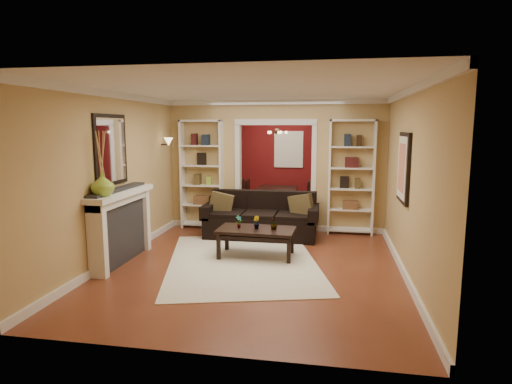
% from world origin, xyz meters
% --- Properties ---
extents(floor, '(8.00, 8.00, 0.00)m').
position_xyz_m(floor, '(0.00, 0.00, 0.00)').
color(floor, brown).
rests_on(floor, ground).
extents(ceiling, '(8.00, 8.00, 0.00)m').
position_xyz_m(ceiling, '(0.00, 0.00, 2.70)').
color(ceiling, white).
rests_on(ceiling, ground).
extents(wall_back, '(8.00, 0.00, 8.00)m').
position_xyz_m(wall_back, '(0.00, 4.00, 1.35)').
color(wall_back, tan).
rests_on(wall_back, ground).
extents(wall_front, '(8.00, 0.00, 8.00)m').
position_xyz_m(wall_front, '(0.00, -4.00, 1.35)').
color(wall_front, tan).
rests_on(wall_front, ground).
extents(wall_left, '(0.00, 8.00, 8.00)m').
position_xyz_m(wall_left, '(-2.25, 0.00, 1.35)').
color(wall_left, tan).
rests_on(wall_left, ground).
extents(wall_right, '(0.00, 8.00, 8.00)m').
position_xyz_m(wall_right, '(2.25, 0.00, 1.35)').
color(wall_right, tan).
rests_on(wall_right, ground).
extents(partition_wall, '(4.50, 0.15, 2.70)m').
position_xyz_m(partition_wall, '(0.00, 1.20, 1.35)').
color(partition_wall, tan).
rests_on(partition_wall, floor).
extents(red_back_panel, '(4.44, 0.04, 2.64)m').
position_xyz_m(red_back_panel, '(0.00, 3.97, 1.32)').
color(red_back_panel, maroon).
rests_on(red_back_panel, floor).
extents(dining_window, '(0.78, 0.03, 0.98)m').
position_xyz_m(dining_window, '(0.00, 3.93, 1.55)').
color(dining_window, '#8CA5CC').
rests_on(dining_window, wall_back).
extents(area_rug, '(3.07, 3.73, 0.01)m').
position_xyz_m(area_rug, '(-0.22, -1.14, 0.01)').
color(area_rug, silver).
rests_on(area_rug, floor).
extents(sofa, '(2.24, 0.97, 0.88)m').
position_xyz_m(sofa, '(-0.19, 0.45, 0.44)').
color(sofa, black).
rests_on(sofa, floor).
extents(pillow_left, '(0.46, 0.17, 0.45)m').
position_xyz_m(pillow_left, '(-0.98, 0.43, 0.65)').
color(pillow_left, brown).
rests_on(pillow_left, sofa).
extents(pillow_right, '(0.48, 0.31, 0.47)m').
position_xyz_m(pillow_right, '(0.61, 0.43, 0.66)').
color(pillow_right, brown).
rests_on(pillow_right, sofa).
extents(coffee_table, '(1.30, 0.74, 0.48)m').
position_xyz_m(coffee_table, '(-0.05, -0.84, 0.24)').
color(coffee_table, black).
rests_on(coffee_table, floor).
extents(plant_left, '(0.13, 0.13, 0.21)m').
position_xyz_m(plant_left, '(-0.35, -0.84, 0.59)').
color(plant_left, '#336626').
rests_on(plant_left, coffee_table).
extents(plant_center, '(0.15, 0.15, 0.21)m').
position_xyz_m(plant_center, '(-0.05, -0.84, 0.59)').
color(plant_center, '#336626').
rests_on(plant_center, coffee_table).
extents(plant_right, '(0.15, 0.15, 0.20)m').
position_xyz_m(plant_right, '(0.25, -0.84, 0.58)').
color(plant_right, '#336626').
rests_on(plant_right, coffee_table).
extents(bookshelf_left, '(0.90, 0.30, 2.30)m').
position_xyz_m(bookshelf_left, '(-1.55, 1.03, 1.15)').
color(bookshelf_left, white).
rests_on(bookshelf_left, floor).
extents(bookshelf_right, '(0.90, 0.30, 2.30)m').
position_xyz_m(bookshelf_right, '(1.55, 1.03, 1.15)').
color(bookshelf_right, white).
rests_on(bookshelf_right, floor).
extents(fireplace, '(0.32, 1.70, 1.16)m').
position_xyz_m(fireplace, '(-2.09, -1.50, 0.58)').
color(fireplace, white).
rests_on(fireplace, floor).
extents(vase, '(0.40, 0.40, 0.35)m').
position_xyz_m(vase, '(-2.09, -2.04, 1.33)').
color(vase, '#8DB53A').
rests_on(vase, fireplace).
extents(mirror, '(0.03, 0.95, 1.10)m').
position_xyz_m(mirror, '(-2.23, -1.50, 1.80)').
color(mirror, silver).
rests_on(mirror, wall_left).
extents(wall_sconce, '(0.18, 0.18, 0.22)m').
position_xyz_m(wall_sconce, '(-2.15, 0.55, 1.83)').
color(wall_sconce, '#FFE0A5').
rests_on(wall_sconce, wall_left).
extents(framed_art, '(0.04, 0.85, 1.05)m').
position_xyz_m(framed_art, '(2.21, -1.00, 1.55)').
color(framed_art, black).
rests_on(framed_art, wall_right).
extents(dining_table, '(1.79, 1.00, 0.63)m').
position_xyz_m(dining_table, '(-0.15, 2.58, 0.31)').
color(dining_table, black).
rests_on(dining_table, floor).
extents(dining_chair_nw, '(0.57, 0.57, 0.94)m').
position_xyz_m(dining_chair_nw, '(-0.70, 2.28, 0.47)').
color(dining_chair_nw, black).
rests_on(dining_chair_nw, floor).
extents(dining_chair_ne, '(0.54, 0.54, 0.93)m').
position_xyz_m(dining_chair_ne, '(0.40, 2.28, 0.47)').
color(dining_chair_ne, black).
rests_on(dining_chair_ne, floor).
extents(dining_chair_sw, '(0.51, 0.51, 0.85)m').
position_xyz_m(dining_chair_sw, '(-0.70, 2.88, 0.43)').
color(dining_chair_sw, black).
rests_on(dining_chair_sw, floor).
extents(dining_chair_se, '(0.39, 0.39, 0.77)m').
position_xyz_m(dining_chair_se, '(0.40, 2.88, 0.39)').
color(dining_chair_se, black).
rests_on(dining_chair_se, floor).
extents(chandelier, '(0.50, 0.50, 0.30)m').
position_xyz_m(chandelier, '(0.00, 2.70, 2.02)').
color(chandelier, '#382519').
rests_on(chandelier, ceiling).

